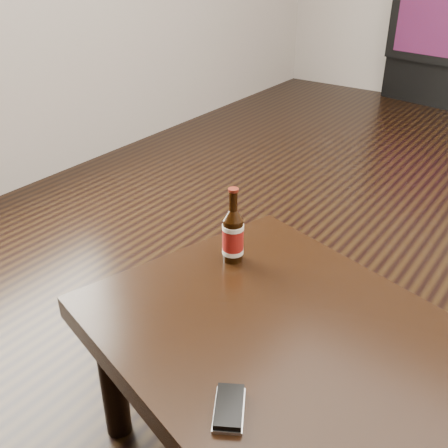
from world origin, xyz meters
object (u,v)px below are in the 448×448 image
Objects in this scene: tv_stand at (443,81)px; coffee_table at (338,396)px; beer_bottle at (233,235)px; phone at (229,408)px.

coffee_table is at bearing -67.63° from tv_stand.
coffee_table is (0.82, -3.94, 0.22)m from tv_stand.
beer_bottle reaches higher than coffee_table.
tv_stand is 4.03m from coffee_table.
beer_bottle is at bearing 151.83° from coffee_table.
coffee_table is 6.36× the size of beer_bottle.
tv_stand is 4.22m from phone.
beer_bottle is 1.77× the size of phone.
coffee_table is 0.51m from beer_bottle.
beer_bottle is at bearing 93.61° from phone.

